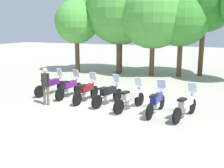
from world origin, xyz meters
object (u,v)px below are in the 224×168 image
motorcycle_3 (108,94)px  tree_4 (182,18)px  tree_0 (76,22)px  tree_5 (205,0)px  motorcycle_0 (51,85)px  motorcycle_4 (130,98)px  tree_1 (119,11)px  motorcycle_1 (70,87)px  motorcycle_2 (87,91)px  tree_3 (153,14)px  tree_2 (120,10)px  person_0 (46,83)px  motorcycle_6 (186,106)px  motorcycle_5 (156,102)px

motorcycle_3 → tree_4: bearing=2.6°
tree_0 → tree_5: tree_5 is taller
motorcycle_0 → tree_4: (5.40, 8.19, 3.71)m
motorcycle_4 → tree_1: 10.24m
motorcycle_3 → tree_5: size_ratio=0.28×
motorcycle_0 → tree_1: size_ratio=0.34×
motorcycle_1 → motorcycle_4: (3.62, -0.77, 0.00)m
motorcycle_2 → tree_3: (1.05, 8.16, 3.98)m
motorcycle_1 → tree_3: 9.05m
motorcycle_2 → motorcycle_1: bearing=77.2°
tree_2 → person_0: bearing=-88.3°
motorcycle_4 → motorcycle_6: size_ratio=0.99×
motorcycle_0 → tree_3: 9.36m
motorcycle_2 → motorcycle_3: 1.22m
tree_0 → tree_5: (9.30, 2.17, 1.46)m
motorcycle_6 → tree_5: tree_5 is taller
motorcycle_6 → motorcycle_3: bearing=96.0°
tree_1 → person_0: bearing=-89.0°
motorcycle_0 → tree_2: (0.69, 8.20, 4.39)m
person_0 → tree_2: size_ratio=0.23×
motorcycle_2 → tree_0: size_ratio=0.38×
tree_1 → tree_5: (5.98, 1.49, 0.68)m
tree_3 → motorcycle_6: bearing=-66.7°
motorcycle_6 → motorcycle_5: bearing=99.4°
tree_2 → tree_5: size_ratio=0.99×
motorcycle_3 → tree_1: 9.56m
motorcycle_3 → motorcycle_4: size_ratio=1.01×
motorcycle_1 → tree_5: size_ratio=0.28×
person_0 → tree_5: bearing=134.7°
tree_0 → motorcycle_5: bearing=-42.6°
motorcycle_5 → tree_0: size_ratio=0.38×
motorcycle_0 → person_0: (0.99, -1.75, 0.53)m
motorcycle_4 → tree_2: (-4.13, 9.05, 4.39)m
motorcycle_6 → motorcycle_1: bearing=94.9°
motorcycle_4 → tree_1: tree_1 is taller
motorcycle_0 → motorcycle_2: 2.44m
tree_0 → tree_2: (3.18, 1.30, 0.93)m
motorcycle_4 → person_0: (-3.83, -0.90, 0.53)m
tree_1 → motorcycle_6: bearing=-53.3°
motorcycle_0 → person_0: bearing=-139.0°
tree_1 → motorcycle_4: bearing=-64.7°
motorcycle_6 → tree_2: (-6.54, 9.22, 4.39)m
motorcycle_0 → motorcycle_6: size_ratio=1.01×
motorcycle_0 → tree_0: 8.11m
tree_2 → motorcycle_6: bearing=-54.6°
motorcycle_4 → tree_1: (-3.99, 8.43, 4.24)m
motorcycle_3 → tree_0: size_ratio=0.38×
motorcycle_6 → tree_4: tree_4 is taller
motorcycle_1 → tree_3: bearing=-12.5°
tree_0 → tree_2: tree_2 is taller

